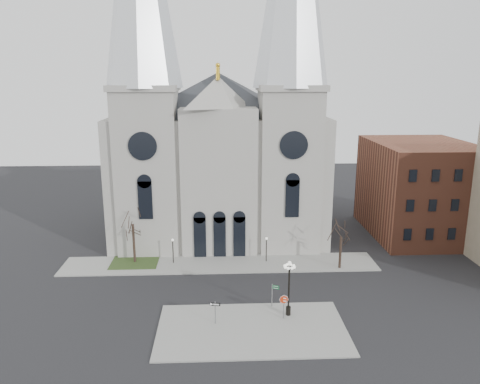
{
  "coord_description": "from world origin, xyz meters",
  "views": [
    {
      "loc": [
        0.09,
        -44.97,
        23.66
      ],
      "look_at": [
        2.44,
        8.0,
        10.32
      ],
      "focal_mm": 35.0,
      "sensor_mm": 36.0,
      "label": 1
    }
  ],
  "objects_px": {
    "stop_sign": "(284,302)",
    "globe_lamp": "(289,281)",
    "street_name_sign": "(273,293)",
    "one_way_sign": "(215,309)"
  },
  "relations": [
    {
      "from": "globe_lamp",
      "to": "one_way_sign",
      "type": "bearing_deg",
      "value": -169.38
    },
    {
      "from": "stop_sign",
      "to": "street_name_sign",
      "type": "bearing_deg",
      "value": 125.61
    },
    {
      "from": "stop_sign",
      "to": "globe_lamp",
      "type": "distance_m",
      "value": 2.05
    },
    {
      "from": "stop_sign",
      "to": "street_name_sign",
      "type": "height_order",
      "value": "stop_sign"
    },
    {
      "from": "street_name_sign",
      "to": "stop_sign",
      "type": "bearing_deg",
      "value": -51.0
    },
    {
      "from": "stop_sign",
      "to": "street_name_sign",
      "type": "distance_m",
      "value": 2.73
    },
    {
      "from": "street_name_sign",
      "to": "one_way_sign",
      "type": "bearing_deg",
      "value": -129.54
    },
    {
      "from": "one_way_sign",
      "to": "street_name_sign",
      "type": "distance_m",
      "value": 6.78
    },
    {
      "from": "globe_lamp",
      "to": "one_way_sign",
      "type": "height_order",
      "value": "globe_lamp"
    },
    {
      "from": "globe_lamp",
      "to": "one_way_sign",
      "type": "xyz_separation_m",
      "value": [
        -7.33,
        -1.37,
        -2.08
      ]
    }
  ]
}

